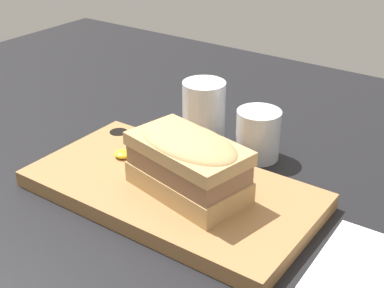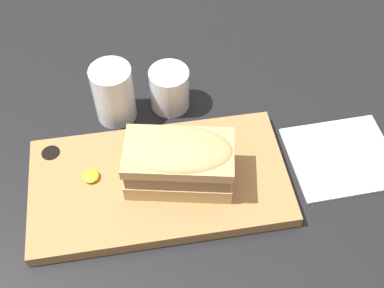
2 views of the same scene
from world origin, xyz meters
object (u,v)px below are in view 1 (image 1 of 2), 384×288
at_px(serving_board, 173,190).
at_px(sandwich, 188,161).
at_px(water_glass, 204,117).
at_px(wine_glass, 258,137).

height_order(serving_board, sandwich, sandwich).
xyz_separation_m(sandwich, water_glass, (-0.09, 0.17, -0.02)).
bearing_deg(water_glass, wine_glass, 5.18).
xyz_separation_m(serving_board, water_glass, (-0.06, 0.16, 0.04)).
distance_m(sandwich, water_glass, 0.19).
relative_size(serving_board, water_glass, 3.73).
relative_size(water_glass, wine_glass, 1.36).
bearing_deg(sandwich, wine_glass, 87.24).
height_order(water_glass, wine_glass, water_glass).
bearing_deg(wine_glass, serving_board, -102.39).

